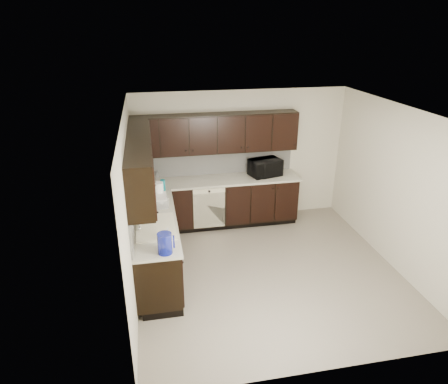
% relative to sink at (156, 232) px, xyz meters
% --- Properties ---
extents(floor, '(4.00, 4.00, 0.00)m').
position_rel_sink_xyz_m(floor, '(1.68, 0.01, -0.88)').
color(floor, gray).
rests_on(floor, ground).
extents(ceiling, '(4.00, 4.00, 0.00)m').
position_rel_sink_xyz_m(ceiling, '(1.68, 0.01, 1.62)').
color(ceiling, white).
rests_on(ceiling, wall_back).
extents(wall_back, '(4.00, 0.02, 2.50)m').
position_rel_sink_xyz_m(wall_back, '(1.68, 2.01, 0.37)').
color(wall_back, beige).
rests_on(wall_back, floor).
extents(wall_left, '(0.02, 4.00, 2.50)m').
position_rel_sink_xyz_m(wall_left, '(-0.32, 0.01, 0.37)').
color(wall_left, beige).
rests_on(wall_left, floor).
extents(wall_right, '(0.02, 4.00, 2.50)m').
position_rel_sink_xyz_m(wall_right, '(3.68, 0.01, 0.37)').
color(wall_right, beige).
rests_on(wall_right, floor).
extents(wall_front, '(4.00, 0.02, 2.50)m').
position_rel_sink_xyz_m(wall_front, '(1.68, -1.99, 0.37)').
color(wall_front, beige).
rests_on(wall_front, floor).
extents(lower_cabinets, '(3.00, 2.80, 0.90)m').
position_rel_sink_xyz_m(lower_cabinets, '(0.67, 1.12, -0.47)').
color(lower_cabinets, black).
rests_on(lower_cabinets, floor).
extents(countertop, '(3.03, 2.83, 0.04)m').
position_rel_sink_xyz_m(countertop, '(0.67, 1.12, 0.04)').
color(countertop, beige).
rests_on(countertop, lower_cabinets).
extents(backsplash, '(3.00, 2.80, 0.48)m').
position_rel_sink_xyz_m(backsplash, '(0.46, 1.33, 0.30)').
color(backsplash, '#BBBAB6').
rests_on(backsplash, countertop).
extents(upper_cabinets, '(3.00, 2.80, 0.70)m').
position_rel_sink_xyz_m(upper_cabinets, '(0.58, 1.22, 0.89)').
color(upper_cabinets, black).
rests_on(upper_cabinets, wall_back).
extents(dishwasher, '(0.58, 0.04, 0.78)m').
position_rel_sink_xyz_m(dishwasher, '(0.98, 1.42, -0.33)').
color(dishwasher, beige).
rests_on(dishwasher, lower_cabinets).
extents(sink, '(0.54, 0.82, 0.42)m').
position_rel_sink_xyz_m(sink, '(0.00, 0.00, 0.00)').
color(sink, beige).
rests_on(sink, countertop).
extents(microwave, '(0.65, 0.52, 0.31)m').
position_rel_sink_xyz_m(microwave, '(2.10, 1.73, 0.22)').
color(microwave, black).
rests_on(microwave, countertop).
extents(soap_bottle_a, '(0.11, 0.11, 0.20)m').
position_rel_sink_xyz_m(soap_bottle_a, '(0.15, -0.43, 0.16)').
color(soap_bottle_a, gray).
rests_on(soap_bottle_a, countertop).
extents(soap_bottle_b, '(0.10, 0.10, 0.22)m').
position_rel_sink_xyz_m(soap_bottle_b, '(-0.09, 0.57, 0.17)').
color(soap_bottle_b, gray).
rests_on(soap_bottle_b, countertop).
extents(toaster_oven, '(0.37, 0.31, 0.21)m').
position_rel_sink_xyz_m(toaster_oven, '(-0.07, 1.71, 0.16)').
color(toaster_oven, silver).
rests_on(toaster_oven, countertop).
extents(storage_bin, '(0.51, 0.44, 0.17)m').
position_rel_sink_xyz_m(storage_bin, '(-0.03, 0.71, 0.15)').
color(storage_bin, white).
rests_on(storage_bin, countertop).
extents(blue_pitcher, '(0.23, 0.23, 0.27)m').
position_rel_sink_xyz_m(blue_pitcher, '(0.10, -0.69, 0.20)').
color(blue_pitcher, '#101A96').
rests_on(blue_pitcher, countertop).
extents(teal_tumbler, '(0.10, 0.10, 0.19)m').
position_rel_sink_xyz_m(teal_tumbler, '(0.17, 1.36, 0.16)').
color(teal_tumbler, '#0C7C8C').
rests_on(teal_tumbler, countertop).
extents(paper_towel_roll, '(0.16, 0.16, 0.34)m').
position_rel_sink_xyz_m(paper_towel_roll, '(0.09, 0.87, 0.23)').
color(paper_towel_roll, white).
rests_on(paper_towel_roll, countertop).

